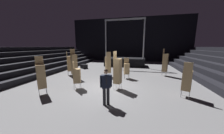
{
  "coord_description": "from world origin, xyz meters",
  "views": [
    {
      "loc": [
        1.9,
        -7.06,
        2.77
      ],
      "look_at": [
        0.2,
        0.29,
        1.4
      ],
      "focal_mm": 18.19,
      "sensor_mm": 36.0,
      "label": 1
    }
  ],
  "objects_px": {
    "chair_stack_rear_centre": "(187,80)",
    "equipment_road_case": "(84,66)",
    "man_with_tie": "(106,85)",
    "chair_stack_aisle_left": "(127,68)",
    "chair_stack_mid_left": "(108,65)",
    "chair_stack_front_right": "(69,63)",
    "chair_stack_mid_centre": "(118,71)",
    "stage_riser": "(125,61)",
    "chair_stack_rear_right": "(77,75)",
    "chair_stack_front_left": "(74,64)",
    "chair_stack_mid_right": "(41,76)",
    "chair_stack_rear_left": "(165,63)"
  },
  "relations": [
    {
      "from": "man_with_tie",
      "to": "chair_stack_mid_right",
      "type": "distance_m",
      "value": 3.97
    },
    {
      "from": "chair_stack_front_left",
      "to": "chair_stack_rear_left",
      "type": "bearing_deg",
      "value": 144.95
    },
    {
      "from": "chair_stack_aisle_left",
      "to": "chair_stack_mid_left",
      "type": "bearing_deg",
      "value": -17.59
    },
    {
      "from": "stage_riser",
      "to": "equipment_road_case",
      "type": "distance_m",
      "value": 5.86
    },
    {
      "from": "chair_stack_mid_centre",
      "to": "chair_stack_rear_centre",
      "type": "bearing_deg",
      "value": 97.84
    },
    {
      "from": "chair_stack_front_left",
      "to": "man_with_tie",
      "type": "bearing_deg",
      "value": 81.89
    },
    {
      "from": "stage_riser",
      "to": "chair_stack_mid_right",
      "type": "relative_size",
      "value": 2.84
    },
    {
      "from": "chair_stack_rear_left",
      "to": "chair_stack_aisle_left",
      "type": "distance_m",
      "value": 3.85
    },
    {
      "from": "equipment_road_case",
      "to": "man_with_tie",
      "type": "bearing_deg",
      "value": -57.25
    },
    {
      "from": "chair_stack_front_right",
      "to": "chair_stack_rear_right",
      "type": "xyz_separation_m",
      "value": [
        2.58,
        -3.13,
        -0.25
      ]
    },
    {
      "from": "chair_stack_front_left",
      "to": "chair_stack_rear_centre",
      "type": "xyz_separation_m",
      "value": [
        8.01,
        -2.04,
        -0.29
      ]
    },
    {
      "from": "man_with_tie",
      "to": "chair_stack_aisle_left",
      "type": "bearing_deg",
      "value": -120.37
    },
    {
      "from": "stage_riser",
      "to": "chair_stack_rear_centre",
      "type": "height_order",
      "value": "stage_riser"
    },
    {
      "from": "chair_stack_front_left",
      "to": "chair_stack_mid_right",
      "type": "relative_size",
      "value": 1.15
    },
    {
      "from": "chair_stack_mid_centre",
      "to": "chair_stack_rear_centre",
      "type": "height_order",
      "value": "chair_stack_mid_centre"
    },
    {
      "from": "stage_riser",
      "to": "chair_stack_mid_centre",
      "type": "height_order",
      "value": "stage_riser"
    },
    {
      "from": "chair_stack_front_left",
      "to": "chair_stack_mid_right",
      "type": "height_order",
      "value": "chair_stack_front_left"
    },
    {
      "from": "stage_riser",
      "to": "chair_stack_front_left",
      "type": "distance_m",
      "value": 8.48
    },
    {
      "from": "chair_stack_front_left",
      "to": "chair_stack_mid_centre",
      "type": "height_order",
      "value": "chair_stack_front_left"
    },
    {
      "from": "chair_stack_front_left",
      "to": "chair_stack_front_right",
      "type": "distance_m",
      "value": 1.44
    },
    {
      "from": "chair_stack_front_right",
      "to": "chair_stack_mid_centre",
      "type": "xyz_separation_m",
      "value": [
        5.21,
        -2.64,
        0.08
      ]
    },
    {
      "from": "chair_stack_front_right",
      "to": "chair_stack_rear_right",
      "type": "distance_m",
      "value": 4.06
    },
    {
      "from": "stage_riser",
      "to": "chair_stack_rear_right",
      "type": "relative_size",
      "value": 3.51
    },
    {
      "from": "man_with_tie",
      "to": "chair_stack_rear_right",
      "type": "height_order",
      "value": "chair_stack_rear_right"
    },
    {
      "from": "chair_stack_rear_centre",
      "to": "chair_stack_aisle_left",
      "type": "height_order",
      "value": "chair_stack_rear_centre"
    },
    {
      "from": "chair_stack_rear_centre",
      "to": "equipment_road_case",
      "type": "distance_m",
      "value": 11.38
    },
    {
      "from": "stage_riser",
      "to": "equipment_road_case",
      "type": "xyz_separation_m",
      "value": [
        -4.82,
        -3.3,
        -0.43
      ]
    },
    {
      "from": "chair_stack_mid_left",
      "to": "man_with_tie",
      "type": "bearing_deg",
      "value": -108.21
    },
    {
      "from": "chair_stack_rear_right",
      "to": "chair_stack_mid_centre",
      "type": "bearing_deg",
      "value": 79.09
    },
    {
      "from": "stage_riser",
      "to": "chair_stack_mid_left",
      "type": "height_order",
      "value": "stage_riser"
    },
    {
      "from": "stage_riser",
      "to": "chair_stack_front_left",
      "type": "xyz_separation_m",
      "value": [
        -3.49,
        -7.71,
        0.59
      ]
    },
    {
      "from": "stage_riser",
      "to": "chair_stack_rear_right",
      "type": "xyz_separation_m",
      "value": [
        -1.99,
        -9.89,
        0.21
      ]
    },
    {
      "from": "chair_stack_rear_centre",
      "to": "chair_stack_mid_centre",
      "type": "bearing_deg",
      "value": -160.17
    },
    {
      "from": "chair_stack_front_right",
      "to": "chair_stack_rear_right",
      "type": "bearing_deg",
      "value": 2.71
    },
    {
      "from": "man_with_tie",
      "to": "chair_stack_mid_centre",
      "type": "height_order",
      "value": "chair_stack_mid_centre"
    },
    {
      "from": "stage_riser",
      "to": "man_with_tie",
      "type": "height_order",
      "value": "stage_riser"
    },
    {
      "from": "chair_stack_front_right",
      "to": "chair_stack_mid_centre",
      "type": "relative_size",
      "value": 0.93
    },
    {
      "from": "man_with_tie",
      "to": "chair_stack_mid_right",
      "type": "relative_size",
      "value": 0.79
    },
    {
      "from": "chair_stack_mid_right",
      "to": "stage_riser",
      "type": "bearing_deg",
      "value": -156.27
    },
    {
      "from": "man_with_tie",
      "to": "chair_stack_mid_left",
      "type": "distance_m",
      "value": 5.12
    },
    {
      "from": "chair_stack_rear_left",
      "to": "stage_riser",
      "type": "bearing_deg",
      "value": -115.57
    },
    {
      "from": "chair_stack_rear_centre",
      "to": "equipment_road_case",
      "type": "xyz_separation_m",
      "value": [
        -9.34,
        6.45,
        -0.73
      ]
    },
    {
      "from": "stage_riser",
      "to": "chair_stack_rear_centre",
      "type": "distance_m",
      "value": 10.75
    },
    {
      "from": "chair_stack_rear_left",
      "to": "chair_stack_rear_centre",
      "type": "xyz_separation_m",
      "value": [
        0.13,
        -4.75,
        -0.29
      ]
    },
    {
      "from": "chair_stack_aisle_left",
      "to": "chair_stack_front_right",
      "type": "bearing_deg",
      "value": -13.22
    },
    {
      "from": "man_with_tie",
      "to": "chair_stack_aisle_left",
      "type": "height_order",
      "value": "chair_stack_aisle_left"
    },
    {
      "from": "chair_stack_rear_centre",
      "to": "equipment_road_case",
      "type": "bearing_deg",
      "value": 170.36
    },
    {
      "from": "chair_stack_mid_right",
      "to": "chair_stack_aisle_left",
      "type": "height_order",
      "value": "chair_stack_mid_right"
    },
    {
      "from": "chair_stack_mid_left",
      "to": "chair_stack_aisle_left",
      "type": "bearing_deg",
      "value": -36.05
    },
    {
      "from": "man_with_tie",
      "to": "chair_stack_front_right",
      "type": "relative_size",
      "value": 0.77
    }
  ]
}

